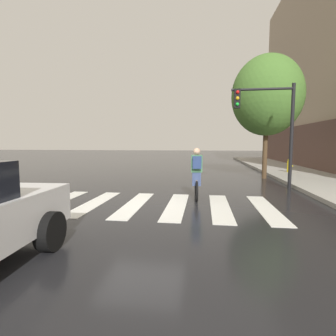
{
  "coord_description": "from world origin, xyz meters",
  "views": [
    {
      "loc": [
        1.81,
        -7.4,
        1.84
      ],
      "look_at": [
        0.56,
        1.73,
        0.95
      ],
      "focal_mm": 27.41,
      "sensor_mm": 36.0,
      "label": 1
    }
  ],
  "objects_px": {
    "fire_hydrant": "(289,166)",
    "street_tree_near": "(267,96)",
    "traffic_light_near": "(271,118)",
    "cyclist": "(197,174)"
  },
  "relations": [
    {
      "from": "cyclist",
      "to": "street_tree_near",
      "type": "distance_m",
      "value": 7.34
    },
    {
      "from": "fire_hydrant",
      "to": "street_tree_near",
      "type": "height_order",
      "value": "street_tree_near"
    },
    {
      "from": "traffic_light_near",
      "to": "fire_hydrant",
      "type": "distance_m",
      "value": 6.05
    },
    {
      "from": "fire_hydrant",
      "to": "cyclist",
      "type": "bearing_deg",
      "value": -125.07
    },
    {
      "from": "cyclist",
      "to": "street_tree_near",
      "type": "height_order",
      "value": "street_tree_near"
    },
    {
      "from": "fire_hydrant",
      "to": "street_tree_near",
      "type": "distance_m",
      "value": 4.61
    },
    {
      "from": "cyclist",
      "to": "fire_hydrant",
      "type": "relative_size",
      "value": 2.19
    },
    {
      "from": "cyclist",
      "to": "traffic_light_near",
      "type": "height_order",
      "value": "traffic_light_near"
    },
    {
      "from": "traffic_light_near",
      "to": "fire_hydrant",
      "type": "relative_size",
      "value": 5.38
    },
    {
      "from": "cyclist",
      "to": "street_tree_near",
      "type": "xyz_separation_m",
      "value": [
        3.41,
        5.52,
        3.43
      ]
    }
  ]
}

